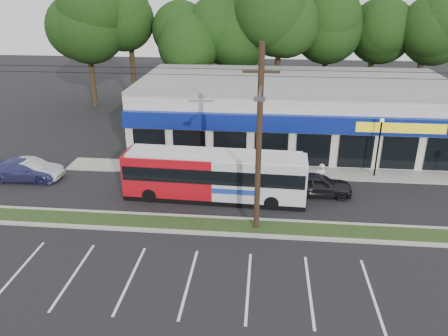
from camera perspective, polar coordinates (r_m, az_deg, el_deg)
The scene contains 15 objects.
ground at distance 23.72m, azimuth -3.21°, elevation -8.78°, with size 120.00×120.00×0.00m, color black.
grass_strip at distance 24.53m, azimuth -2.87°, elevation -7.44°, with size 40.00×1.60×0.12m, color #1C3114.
curb_south at distance 23.80m, azimuth -3.16°, elevation -8.45°, with size 40.00×0.25×0.14m, color #9E9E93.
curb_north at distance 25.25m, azimuth -2.59°, elevation -6.45°, with size 40.00×0.25×0.14m, color #9E9E93.
sidewalk at distance 31.51m, azimuth 8.27°, elevation -0.49°, with size 32.00×2.20×0.10m, color #9E9E93.
strip_mall at distance 37.21m, azimuth 8.88°, elevation 7.41°, with size 25.00×12.55×5.30m.
utility_pole at distance 22.00m, azimuth 4.17°, elevation 4.21°, with size 50.00×2.77×10.00m.
lamp_post at distance 31.31m, azimuth 19.60°, elevation 3.37°, with size 0.30×0.30×4.25m.
tree_line at distance 46.09m, azimuth 6.77°, elevation 17.79°, with size 46.76×6.76×11.83m.
metrobus at distance 26.88m, azimuth -1.22°, elevation -0.89°, with size 11.29×2.79×3.01m.
car_dark at distance 28.26m, azimuth 12.14°, elevation -2.12°, with size 1.73×4.30×1.46m, color black.
car_silver at distance 32.78m, azimuth -23.85°, elevation -0.15°, with size 1.46×4.18×1.38m, color #B1B6BA.
car_blue at distance 32.82m, azimuth -24.61°, elevation -0.21°, with size 1.99×4.89×1.42m, color navy.
pedestrian_a at distance 28.58m, azimuth 12.49°, elevation -1.28°, with size 0.72×0.47×1.98m, color silver.
pedestrian_b at distance 28.36m, azimuth 4.53°, elevation -1.11°, with size 0.90×0.70×1.86m, color #BEB4AB.
Camera 1 is at (3.25, -19.91, 12.47)m, focal length 35.00 mm.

